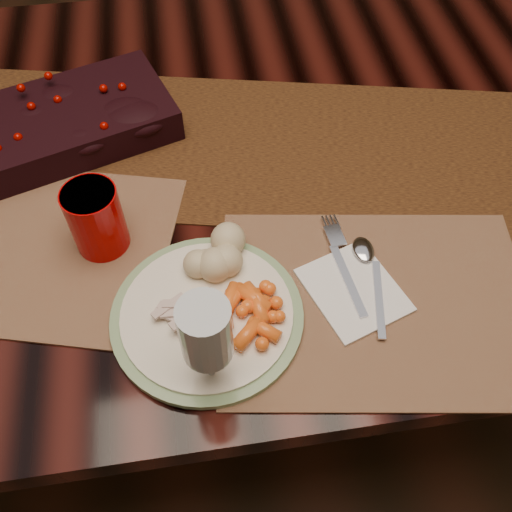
{
  "coord_description": "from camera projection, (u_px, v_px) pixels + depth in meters",
  "views": [
    {
      "loc": [
        -0.04,
        -0.71,
        1.42
      ],
      "look_at": [
        0.03,
        -0.27,
        0.8
      ],
      "focal_mm": 40.0,
      "sensor_mm": 36.0,
      "label": 1
    }
  ],
  "objects": [
    {
      "name": "napkin",
      "position": [
        353.0,
        290.0,
        0.79
      ],
      "size": [
        0.15,
        0.16,
        0.0
      ],
      "primitive_type": "cube",
      "rotation": [
        0.0,
        0.0,
        0.34
      ],
      "color": "white",
      "rests_on": "placemat_main"
    },
    {
      "name": "placemat_second",
      "position": [
        27.0,
        245.0,
        0.84
      ],
      "size": [
        0.49,
        0.41,
        0.0
      ],
      "primitive_type": "cube",
      "rotation": [
        0.0,
        0.0,
        -0.27
      ],
      "color": "brown",
      "rests_on": "dining_table"
    },
    {
      "name": "table_runner",
      "position": [
        184.0,
        143.0,
        0.97
      ],
      "size": [
        1.75,
        0.72,
        0.0
      ],
      "primitive_type": "cube",
      "rotation": [
        0.0,
        0.0,
        -0.22
      ],
      "color": "#381A05",
      "rests_on": "dining_table"
    },
    {
      "name": "centerpiece",
      "position": [
        55.0,
        121.0,
        0.94
      ],
      "size": [
        0.42,
        0.3,
        0.08
      ],
      "primitive_type": null,
      "rotation": [
        0.0,
        0.0,
        0.32
      ],
      "color": "black",
      "rests_on": "table_runner"
    },
    {
      "name": "wine_glass",
      "position": [
        208.0,
        349.0,
        0.65
      ],
      "size": [
        0.06,
        0.06,
        0.17
      ],
      "primitive_type": null,
      "rotation": [
        0.0,
        0.0,
        -0.07
      ],
      "color": "silver",
      "rests_on": "dining_table"
    },
    {
      "name": "floor",
      "position": [
        231.0,
        351.0,
        1.57
      ],
      "size": [
        5.0,
        5.0,
        0.0
      ],
      "primitive_type": "plane",
      "color": "black",
      "rests_on": "ground"
    },
    {
      "name": "baby_carrots",
      "position": [
        243.0,
        320.0,
        0.74
      ],
      "size": [
        0.12,
        0.11,
        0.02
      ],
      "primitive_type": null,
      "rotation": [
        0.0,
        0.0,
        0.37
      ],
      "color": "orange",
      "rests_on": "dinner_plate"
    },
    {
      "name": "fork",
      "position": [
        345.0,
        268.0,
        0.8
      ],
      "size": [
        0.04,
        0.16,
        0.0
      ],
      "primitive_type": null,
      "rotation": [
        0.0,
        0.0,
        0.11
      ],
      "color": "#B6B4C0",
      "rests_on": "napkin"
    },
    {
      "name": "mashed_potatoes",
      "position": [
        214.0,
        250.0,
        0.78
      ],
      "size": [
        0.09,
        0.08,
        0.05
      ],
      "primitive_type": null,
      "rotation": [
        0.0,
        0.0,
        0.04
      ],
      "color": "tan",
      "rests_on": "dinner_plate"
    },
    {
      "name": "turkey_shreds",
      "position": [
        177.0,
        315.0,
        0.74
      ],
      "size": [
        0.06,
        0.06,
        0.01
      ],
      "primitive_type": null,
      "rotation": [
        0.0,
        0.0,
        -0.03
      ],
      "color": "#AAA098",
      "rests_on": "dinner_plate"
    },
    {
      "name": "red_cup",
      "position": [
        96.0,
        219.0,
        0.8
      ],
      "size": [
        0.09,
        0.09,
        0.11
      ],
      "primitive_type": "cylinder",
      "rotation": [
        0.0,
        0.0,
        0.23
      ],
      "color": "#B30303",
      "rests_on": "placemat_main"
    },
    {
      "name": "placemat_main",
      "position": [
        376.0,
        303.0,
        0.78
      ],
      "size": [
        0.47,
        0.37,
        0.0
      ],
      "primitive_type": "cube",
      "rotation": [
        0.0,
        0.0,
        -0.15
      ],
      "color": "#9A714D",
      "rests_on": "dining_table"
    },
    {
      "name": "dinner_plate",
      "position": [
        207.0,
        315.0,
        0.76
      ],
      "size": [
        0.33,
        0.33,
        0.01
      ],
      "primitive_type": "cylinder",
      "rotation": [
        0.0,
        0.0,
        0.33
      ],
      "color": "white",
      "rests_on": "placemat_main"
    },
    {
      "name": "dining_table",
      "position": [
        224.0,
        274.0,
        1.26
      ],
      "size": [
        1.8,
        1.0,
        0.75
      ],
      "primitive_type": "cube",
      "color": "black",
      "rests_on": "floor"
    },
    {
      "name": "spoon",
      "position": [
        374.0,
        283.0,
        0.79
      ],
      "size": [
        0.06,
        0.16,
        0.0
      ],
      "primitive_type": null,
      "rotation": [
        0.0,
        0.0,
        -0.21
      ],
      "color": "#A9AABA",
      "rests_on": "napkin"
    }
  ]
}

